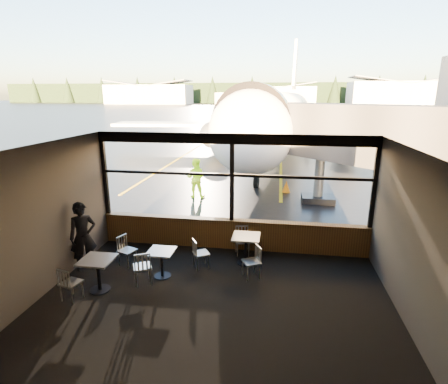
% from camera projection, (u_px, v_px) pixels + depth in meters
% --- Properties ---
extents(ground_plane, '(520.00, 520.00, 0.00)m').
position_uv_depth(ground_plane, '(277.00, 109.00, 124.97)').
color(ground_plane, black).
rests_on(ground_plane, ground).
extents(carpet_floor, '(8.00, 6.00, 0.01)m').
position_uv_depth(carpet_floor, '(214.00, 303.00, 7.87)').
color(carpet_floor, black).
rests_on(carpet_floor, ground).
extents(ceiling, '(8.00, 6.00, 0.04)m').
position_uv_depth(ceiling, '(212.00, 149.00, 6.94)').
color(ceiling, '#38332D').
rests_on(ceiling, ground).
extents(wall_left, '(0.04, 6.00, 3.50)m').
position_uv_depth(wall_left, '(42.00, 221.00, 8.01)').
color(wall_left, '#49413A').
rests_on(wall_left, ground).
extents(wall_right, '(0.04, 6.00, 3.50)m').
position_uv_depth(wall_right, '(414.00, 243.00, 6.81)').
color(wall_right, '#49413A').
rests_on(wall_right, ground).
extents(wall_back, '(8.00, 0.04, 3.50)m').
position_uv_depth(wall_back, '(170.00, 316.00, 4.55)').
color(wall_back, '#49413A').
rests_on(wall_back, ground).
extents(window_sill, '(8.00, 0.28, 0.90)m').
position_uv_depth(window_sill, '(232.00, 234.00, 10.61)').
color(window_sill, brown).
rests_on(window_sill, ground).
extents(window_header, '(8.00, 0.18, 0.30)m').
position_uv_depth(window_header, '(232.00, 139.00, 9.84)').
color(window_header, black).
rests_on(window_header, ground).
extents(mullion_left, '(0.12, 0.12, 2.60)m').
position_uv_depth(mullion_left, '(105.00, 174.00, 10.73)').
color(mullion_left, black).
rests_on(mullion_left, ground).
extents(mullion_centre, '(0.12, 0.12, 2.60)m').
position_uv_depth(mullion_centre, '(232.00, 178.00, 10.14)').
color(mullion_centre, black).
rests_on(mullion_centre, ground).
extents(mullion_right, '(0.12, 0.12, 2.60)m').
position_uv_depth(mullion_right, '(375.00, 184.00, 9.55)').
color(mullion_right, black).
rests_on(mullion_right, ground).
extents(window_transom, '(8.00, 0.10, 0.08)m').
position_uv_depth(window_transom, '(232.00, 175.00, 10.12)').
color(window_transom, black).
rests_on(window_transom, ground).
extents(airliner, '(32.74, 38.04, 10.81)m').
position_uv_depth(airliner, '(282.00, 84.00, 27.42)').
color(airliner, white).
rests_on(airliner, ground_plane).
extents(jet_bridge, '(8.32, 10.17, 4.44)m').
position_uv_depth(jet_bridge, '(333.00, 152.00, 14.83)').
color(jet_bridge, '#272729').
rests_on(jet_bridge, ground_plane).
extents(cafe_table_near, '(0.74, 0.74, 0.82)m').
position_uv_depth(cafe_table_near, '(246.00, 250.00, 9.65)').
color(cafe_table_near, '#9F9C93').
rests_on(cafe_table_near, carpet_floor).
extents(cafe_table_mid, '(0.66, 0.66, 0.72)m').
position_uv_depth(cafe_table_mid, '(162.00, 264.00, 8.96)').
color(cafe_table_mid, '#ABA49D').
rests_on(cafe_table_mid, carpet_floor).
extents(cafe_table_left, '(0.75, 0.75, 0.82)m').
position_uv_depth(cafe_table_left, '(99.00, 275.00, 8.30)').
color(cafe_table_left, gray).
rests_on(cafe_table_left, carpet_floor).
extents(chair_near_e, '(0.63, 0.63, 0.86)m').
position_uv_depth(chair_near_e, '(251.00, 262.00, 8.89)').
color(chair_near_e, beige).
rests_on(chair_near_e, carpet_floor).
extents(chair_near_w, '(0.62, 0.62, 0.82)m').
position_uv_depth(chair_near_w, '(201.00, 253.00, 9.42)').
color(chair_near_w, '#AAA599').
rests_on(chair_near_w, carpet_floor).
extents(chair_near_n, '(0.56, 0.56, 0.85)m').
position_uv_depth(chair_near_n, '(242.00, 241.00, 10.18)').
color(chair_near_n, '#AEA99D').
rests_on(chair_near_n, carpet_floor).
extents(chair_mid_s, '(0.65, 0.65, 0.89)m').
position_uv_depth(chair_mid_s, '(142.00, 267.00, 8.61)').
color(chair_mid_s, beige).
rests_on(chair_mid_s, carpet_floor).
extents(chair_mid_w, '(0.60, 0.60, 0.85)m').
position_uv_depth(chair_mid_w, '(127.00, 251.00, 9.55)').
color(chair_mid_w, '#AAA599').
rests_on(chair_mid_w, carpet_floor).
extents(chair_left_s, '(0.55, 0.55, 0.83)m').
position_uv_depth(chair_left_s, '(71.00, 283.00, 7.92)').
color(chair_left_s, '#B5B1A4').
rests_on(chair_left_s, carpet_floor).
extents(passenger, '(0.81, 0.76, 1.87)m').
position_uv_depth(passenger, '(83.00, 237.00, 9.20)').
color(passenger, black).
rests_on(passenger, carpet_floor).
extents(ground_crew, '(0.88, 0.69, 1.80)m').
position_uv_depth(ground_crew, '(196.00, 178.00, 15.90)').
color(ground_crew, '#BFF219').
rests_on(ground_crew, ground_plane).
extents(cone_nose, '(0.40, 0.40, 0.56)m').
position_uv_depth(cone_nose, '(286.00, 187.00, 16.86)').
color(cone_nose, '#E35007').
rests_on(cone_nose, ground_plane).
extents(hangar_left, '(45.00, 18.00, 11.00)m').
position_uv_depth(hangar_left, '(149.00, 94.00, 191.10)').
color(hangar_left, silver).
rests_on(hangar_left, ground_plane).
extents(hangar_mid, '(38.00, 15.00, 10.00)m').
position_uv_depth(hangar_mid, '(278.00, 95.00, 185.52)').
color(hangar_mid, silver).
rests_on(hangar_mid, ground_plane).
extents(hangar_right, '(50.00, 20.00, 12.00)m').
position_uv_depth(hangar_right, '(403.00, 92.00, 169.60)').
color(hangar_right, silver).
rests_on(hangar_right, ground_plane).
extents(fuel_tank_a, '(8.00, 8.00, 6.00)m').
position_uv_depth(fuel_tank_a, '(222.00, 98.00, 187.69)').
color(fuel_tank_a, silver).
rests_on(fuel_tank_a, ground_plane).
extents(fuel_tank_b, '(8.00, 8.00, 6.00)m').
position_uv_depth(fuel_tank_b, '(240.00, 98.00, 186.19)').
color(fuel_tank_b, silver).
rests_on(fuel_tank_b, ground_plane).
extents(fuel_tank_c, '(8.00, 8.00, 6.00)m').
position_uv_depth(fuel_tank_c, '(259.00, 98.00, 184.69)').
color(fuel_tank_c, silver).
rests_on(fuel_tank_c, ground_plane).
extents(treeline, '(360.00, 3.00, 12.00)m').
position_uv_depth(treeline, '(279.00, 93.00, 209.05)').
color(treeline, black).
rests_on(treeline, ground_plane).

